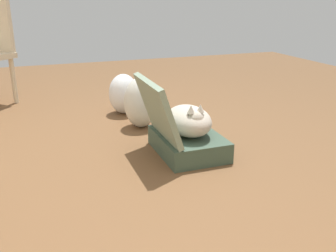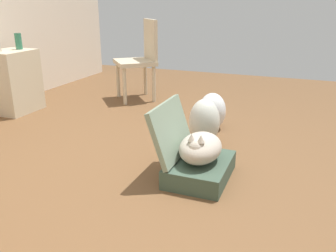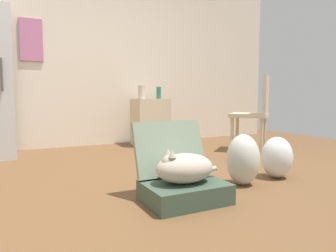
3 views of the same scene
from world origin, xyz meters
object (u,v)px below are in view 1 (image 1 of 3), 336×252
Objects in this scene: cat at (189,120)px; plastic_bag_white at (141,103)px; suitcase_base at (188,143)px; plastic_bag_clear at (124,94)px.

plastic_bag_white is (0.62, 0.15, -0.03)m from cat.
suitcase_base is at bearing -166.44° from plastic_bag_white.
plastic_bag_white is at bearing -174.72° from plastic_bag_clear.
plastic_bag_white reaches higher than suitcase_base.
cat is at bearing 176.79° from suitcase_base.
cat reaches higher than plastic_bag_clear.
suitcase_base is 1.04m from plastic_bag_clear.
plastic_bag_clear is at bearing 5.28° from plastic_bag_white.
suitcase_base is at bearing -169.68° from plastic_bag_clear.
plastic_bag_white is 0.41m from plastic_bag_clear.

